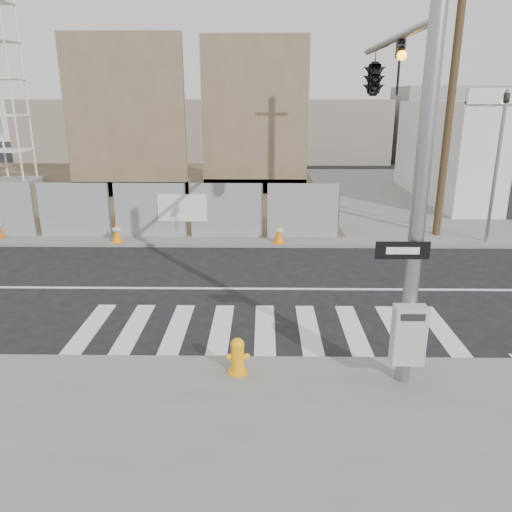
{
  "coord_description": "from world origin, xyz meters",
  "views": [
    {
      "loc": [
        -0.05,
        -12.85,
        4.99
      ],
      "look_at": [
        -0.22,
        -1.43,
        1.4
      ],
      "focal_mm": 35.0,
      "sensor_mm": 36.0,
      "label": 1
    }
  ],
  "objects_px": {
    "signal_pole": "(386,110)",
    "traffic_cone_d": "(279,233)",
    "fire_hydrant": "(238,356)",
    "traffic_cone_c": "(117,232)"
  },
  "relations": [
    {
      "from": "signal_pole",
      "to": "traffic_cone_c",
      "type": "bearing_deg",
      "value": 141.08
    },
    {
      "from": "traffic_cone_d",
      "to": "fire_hydrant",
      "type": "bearing_deg",
      "value": -96.6
    },
    {
      "from": "fire_hydrant",
      "to": "traffic_cone_d",
      "type": "height_order",
      "value": "traffic_cone_d"
    },
    {
      "from": "traffic_cone_c",
      "to": "signal_pole",
      "type": "bearing_deg",
      "value": -38.92
    },
    {
      "from": "signal_pole",
      "to": "fire_hydrant",
      "type": "bearing_deg",
      "value": -139.4
    },
    {
      "from": "fire_hydrant",
      "to": "traffic_cone_c",
      "type": "relative_size",
      "value": 0.95
    },
    {
      "from": "signal_pole",
      "to": "traffic_cone_d",
      "type": "bearing_deg",
      "value": 107.57
    },
    {
      "from": "fire_hydrant",
      "to": "traffic_cone_c",
      "type": "distance_m",
      "value": 10.04
    },
    {
      "from": "fire_hydrant",
      "to": "traffic_cone_d",
      "type": "relative_size",
      "value": 0.94
    },
    {
      "from": "traffic_cone_c",
      "to": "traffic_cone_d",
      "type": "height_order",
      "value": "traffic_cone_d"
    }
  ]
}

